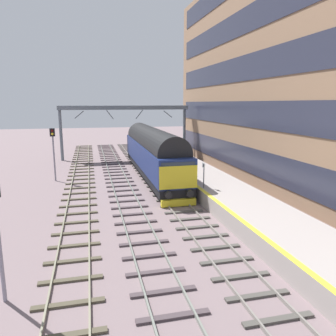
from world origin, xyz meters
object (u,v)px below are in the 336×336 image
at_px(waiting_passenger, 176,153).
at_px(diesel_locomotive, 153,151).
at_px(signal_post_mid, 53,149).
at_px(platform_number_sign, 204,171).

bearing_deg(waiting_passenger, diesel_locomotive, 98.32).
height_order(diesel_locomotive, signal_post_mid, signal_post_mid).
distance_m(signal_post_mid, waiting_passenger, 11.74).
relative_size(platform_number_sign, waiting_passenger, 1.10).
bearing_deg(diesel_locomotive, signal_post_mid, 176.06).
distance_m(diesel_locomotive, signal_post_mid, 8.91).
height_order(diesel_locomotive, platform_number_sign, diesel_locomotive).
relative_size(diesel_locomotive, waiting_passenger, 11.36).
bearing_deg(waiting_passenger, signal_post_mid, 70.24).
relative_size(diesel_locomotive, signal_post_mid, 3.92).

